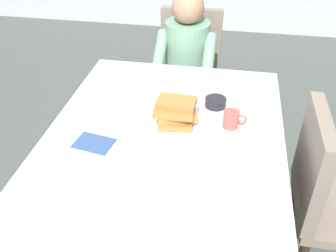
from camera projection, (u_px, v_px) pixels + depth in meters
ground_plane at (164, 242)px, 2.18m from camera, size 14.00×14.00×0.00m
dining_table_main at (163, 154)px, 1.80m from camera, size 1.12×1.52×0.74m
chair_diner at (188, 67)px, 2.81m from camera, size 0.44×0.45×0.93m
diner_person at (186, 58)px, 2.61m from camera, size 0.40×0.43×1.12m
chair_right_side at (327, 193)px, 1.76m from camera, size 0.45×0.44×0.93m
plate_breakfast at (175, 125)px, 1.83m from camera, size 0.28×0.28×0.02m
breakfast_stack at (176, 113)px, 1.78m from camera, size 0.21×0.16×0.13m
cup_coffee at (231, 119)px, 1.80m from camera, size 0.11×0.08×0.08m
bowl_butter at (216, 102)px, 1.96m from camera, size 0.11×0.11×0.04m
syrup_pitcher at (128, 105)px, 1.91m from camera, size 0.08×0.08×0.07m
fork_left_of_plate at (135, 124)px, 1.84m from camera, size 0.03×0.18×0.00m
knife_right_of_plate at (214, 132)px, 1.79m from camera, size 0.03×0.20×0.00m
spoon_near_edge at (173, 169)px, 1.57m from camera, size 0.15×0.04×0.00m
napkin_folded at (94, 143)px, 1.71m from camera, size 0.19×0.15×0.01m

